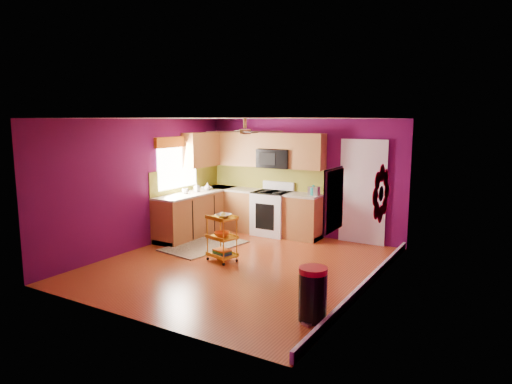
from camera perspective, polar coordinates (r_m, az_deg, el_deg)
The scene contains 18 objects.
ground at distance 7.97m, azimuth -2.10°, elevation -9.10°, with size 5.00×5.00×0.00m, color maroon.
room_envelope at distance 7.61m, azimuth -2.00°, elevation 2.63°, with size 4.54×5.04×2.52m.
lower_cabinets at distance 10.04m, azimuth -2.93°, elevation -2.73°, with size 2.81×2.31×0.94m.
electric_range at distance 9.92m, azimuth 2.04°, elevation -2.58°, with size 0.76×0.66×1.13m.
upper_cabinetry at distance 10.10m, azimuth -1.38°, elevation 5.17°, with size 2.80×2.30×1.26m.
left_window at distance 9.78m, azimuth -9.78°, elevation 4.54°, with size 0.08×1.35×1.08m.
panel_door at distance 9.36m, azimuth 13.20°, elevation -0.15°, with size 0.95×0.11×2.15m.
right_wall_art at distance 6.39m, azimuth 13.13°, elevation -0.53°, with size 0.04×2.74×1.04m.
ceiling_fan at distance 7.74m, azimuth -1.39°, elevation 7.63°, with size 1.01×1.01×0.26m.
shag_rug at distance 9.14m, azimuth -6.49°, elevation -6.70°, with size 0.99×1.62×0.02m, color black.
rolling_cart at distance 8.07m, azimuth -4.25°, elevation -5.51°, with size 0.57×0.47×0.89m.
trash_can at distance 5.84m, azimuth 7.10°, elevation -12.54°, with size 0.45×0.45×0.68m.
teal_kettle at distance 9.47m, azimuth 7.19°, elevation 0.12°, with size 0.18×0.18×0.21m.
toaster at distance 9.46m, azimuth 7.25°, elevation 0.15°, with size 0.22×0.15×0.18m, color beige.
soap_bottle_a at distance 9.88m, azimuth -7.44°, elevation 0.59°, with size 0.09×0.09×0.20m, color #EA3F72.
soap_bottle_b at distance 10.10m, azimuth -6.08°, elevation 0.69°, with size 0.13×0.13×0.16m, color white.
counter_dish at distance 10.19m, azimuth -6.19°, elevation 0.45°, with size 0.23×0.23×0.06m, color white.
counter_cup at distance 9.69m, azimuth -8.82°, elevation 0.11°, with size 0.14×0.14×0.11m, color white.
Camera 1 is at (4.13, -6.35, 2.48)m, focal length 32.00 mm.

